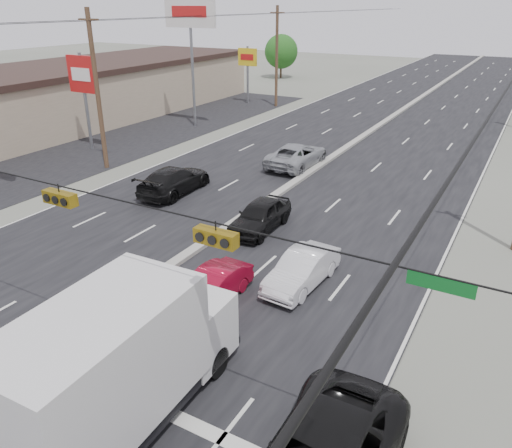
% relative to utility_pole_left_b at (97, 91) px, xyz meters
% --- Properties ---
extents(ground, '(200.00, 200.00, 0.00)m').
position_rel_utility_pole_left_b_xyz_m(ground, '(12.50, -15.00, -5.11)').
color(ground, '#606356').
rests_on(ground, ground).
extents(road_surface, '(20.00, 160.00, 0.02)m').
position_rel_utility_pole_left_b_xyz_m(road_surface, '(12.50, 15.00, -5.11)').
color(road_surface, black).
rests_on(road_surface, ground).
extents(center_median, '(0.50, 160.00, 0.20)m').
position_rel_utility_pole_left_b_xyz_m(center_median, '(12.50, 15.00, -5.01)').
color(center_median, gray).
rests_on(center_median, ground).
extents(strip_mall, '(12.00, 42.00, 4.60)m').
position_rel_utility_pole_left_b_xyz_m(strip_mall, '(-13.50, 10.00, -2.81)').
color(strip_mall, tan).
rests_on(strip_mall, ground).
extents(parking_lot, '(10.00, 42.00, 0.02)m').
position_rel_utility_pole_left_b_xyz_m(parking_lot, '(-4.50, 10.00, -5.11)').
color(parking_lot, black).
rests_on(parking_lot, ground).
extents(utility_pole_left_b, '(1.60, 0.30, 10.00)m').
position_rel_utility_pole_left_b_xyz_m(utility_pole_left_b, '(0.00, 0.00, 0.00)').
color(utility_pole_left_b, '#422D1E').
rests_on(utility_pole_left_b, ground).
extents(utility_pole_left_c, '(1.60, 0.30, 10.00)m').
position_rel_utility_pole_left_b_xyz_m(utility_pole_left_c, '(0.00, 25.00, 0.00)').
color(utility_pole_left_c, '#422D1E').
rests_on(utility_pole_left_c, ground).
extents(traffic_signals, '(25.00, 0.30, 0.54)m').
position_rel_utility_pole_left_b_xyz_m(traffic_signals, '(13.90, -15.00, 0.39)').
color(traffic_signals, black).
rests_on(traffic_signals, ground).
extents(pole_sign_mid, '(2.60, 0.25, 7.00)m').
position_rel_utility_pole_left_b_xyz_m(pole_sign_mid, '(-4.50, 3.00, 0.01)').
color(pole_sign_mid, slate).
rests_on(pole_sign_mid, ground).
extents(pole_sign_billboard, '(5.00, 0.25, 11.00)m').
position_rel_utility_pole_left_b_xyz_m(pole_sign_billboard, '(-2.00, 13.00, 3.76)').
color(pole_sign_billboard, slate).
rests_on(pole_sign_billboard, ground).
extents(pole_sign_far, '(2.20, 0.25, 6.00)m').
position_rel_utility_pole_left_b_xyz_m(pole_sign_far, '(-3.50, 25.00, -0.70)').
color(pole_sign_far, slate).
rests_on(pole_sign_far, ground).
extents(tree_left_far, '(4.80, 4.80, 6.12)m').
position_rel_utility_pole_left_b_xyz_m(tree_left_far, '(-9.50, 45.00, -1.39)').
color(tree_left_far, '#382619').
rests_on(tree_left_far, ground).
extents(box_truck, '(2.84, 7.58, 3.81)m').
position_rel_utility_pole_left_b_xyz_m(box_truck, '(16.79, -16.20, -3.15)').
color(box_truck, black).
rests_on(box_truck, ground).
extents(tan_sedan, '(2.86, 6.13, 1.73)m').
position_rel_utility_pole_left_b_xyz_m(tan_sedan, '(15.50, -16.67, -4.24)').
color(tan_sedan, '#816346').
rests_on(tan_sedan, ground).
extents(red_sedan, '(1.47, 3.84, 1.25)m').
position_rel_utility_pole_left_b_xyz_m(red_sedan, '(15.50, -10.28, -4.48)').
color(red_sedan, maroon).
rests_on(red_sedan, ground).
extents(queue_car_a, '(1.83, 4.37, 1.48)m').
position_rel_utility_pole_left_b_xyz_m(queue_car_a, '(13.92, -3.74, -4.37)').
color(queue_car_a, black).
rests_on(queue_car_a, ground).
extents(queue_car_b, '(1.73, 4.22, 1.36)m').
position_rel_utility_pole_left_b_xyz_m(queue_car_b, '(17.90, -7.56, -4.43)').
color(queue_car_b, silver).
rests_on(queue_car_b, ground).
extents(oncoming_near, '(2.41, 5.42, 1.54)m').
position_rel_utility_pole_left_b_xyz_m(oncoming_near, '(7.06, -1.64, -4.34)').
color(oncoming_near, black).
rests_on(oncoming_near, ground).
extents(oncoming_far, '(2.68, 5.70, 1.57)m').
position_rel_utility_pole_left_b_xyz_m(oncoming_far, '(11.10, 6.52, -4.32)').
color(oncoming_far, gray).
rests_on(oncoming_far, ground).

